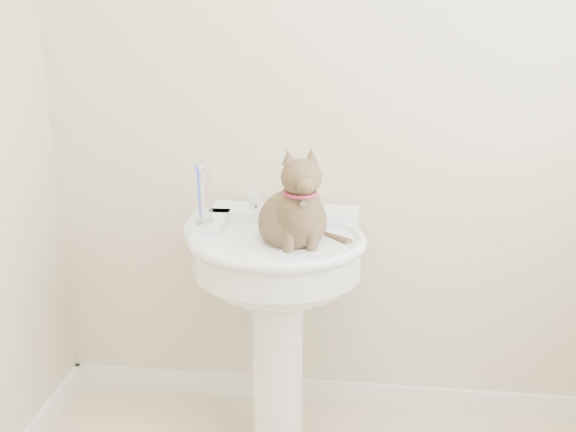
% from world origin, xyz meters
% --- Properties ---
extents(wall_back, '(2.20, 0.00, 2.50)m').
position_xyz_m(wall_back, '(0.00, 1.10, 1.25)').
color(wall_back, beige).
rests_on(wall_back, ground).
extents(baseboard_back, '(2.20, 0.02, 0.09)m').
position_xyz_m(baseboard_back, '(0.00, 1.09, 0.04)').
color(baseboard_back, white).
rests_on(baseboard_back, floor).
extents(pedestal_sink, '(0.60, 0.58, 0.82)m').
position_xyz_m(pedestal_sink, '(-0.23, 0.81, 0.64)').
color(pedestal_sink, white).
rests_on(pedestal_sink, floor).
extents(faucet, '(0.28, 0.12, 0.14)m').
position_xyz_m(faucet, '(-0.23, 0.95, 0.86)').
color(faucet, silver).
rests_on(faucet, pedestal_sink).
extents(soap_bar, '(0.09, 0.06, 0.03)m').
position_xyz_m(soap_bar, '(-0.18, 1.04, 0.83)').
color(soap_bar, '#FE3824').
rests_on(soap_bar, pedestal_sink).
extents(toothbrush_cup, '(0.07, 0.07, 0.19)m').
position_xyz_m(toothbrush_cup, '(-0.48, 0.82, 0.87)').
color(toothbrush_cup, silver).
rests_on(toothbrush_cup, pedestal_sink).
extents(cat, '(0.24, 0.30, 0.44)m').
position_xyz_m(cat, '(-0.17, 0.78, 0.87)').
color(cat, brown).
rests_on(cat, pedestal_sink).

